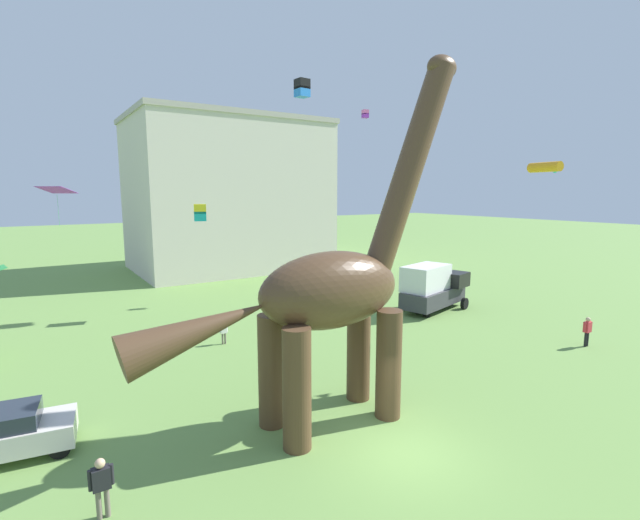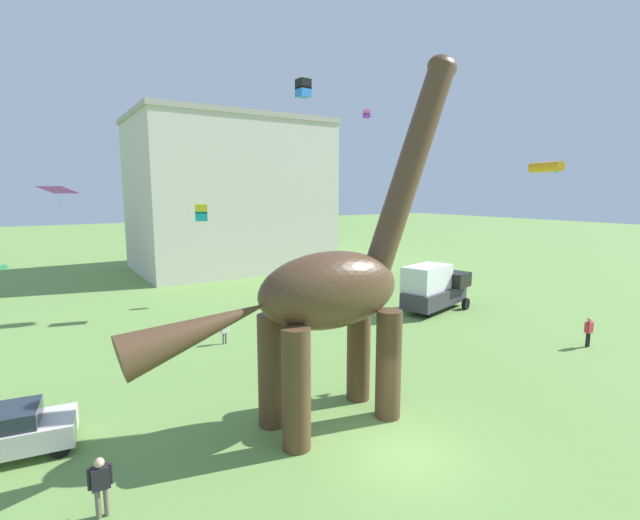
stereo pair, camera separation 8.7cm
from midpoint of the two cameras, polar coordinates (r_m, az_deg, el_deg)
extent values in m
plane|color=#6B9347|center=(15.63, 10.66, -22.86)|extent=(240.00, 240.00, 0.00)
cylinder|color=#513823|center=(18.08, 5.03, -11.25)|extent=(0.92, 0.92, 3.98)
cylinder|color=#513823|center=(16.82, 8.79, -12.88)|extent=(0.92, 0.92, 3.98)
cylinder|color=#513823|center=(16.18, -6.04, -13.71)|extent=(0.92, 0.92, 3.98)
cylinder|color=#513823|center=(14.75, -2.84, -15.96)|extent=(0.92, 0.92, 3.98)
ellipsoid|color=#513823|center=(15.54, 1.58, -3.80)|extent=(5.45, 2.35, 2.68)
cylinder|color=#513823|center=(17.44, 11.47, 11.57)|extent=(3.91, 1.01, 7.76)
ellipsoid|color=#513823|center=(19.06, 15.31, 22.41)|extent=(1.34, 0.84, 0.92)
cone|color=#513823|center=(13.74, -14.57, -8.39)|extent=(4.79, 1.34, 2.27)
cylinder|color=black|center=(18.68, -30.18, -17.35)|extent=(0.65, 0.31, 0.62)
cylinder|color=black|center=(17.08, -29.87, -19.83)|extent=(0.65, 0.31, 0.62)
cube|color=#38383D|center=(32.32, 14.33, -4.51)|extent=(5.95, 3.47, 1.10)
cube|color=black|center=(33.46, 16.56, -2.31)|extent=(2.23, 2.33, 1.00)
cube|color=silver|center=(31.47, 13.44, -2.22)|extent=(3.98, 2.87, 1.70)
cylinder|color=black|center=(34.58, 15.31, -4.62)|extent=(0.84, 0.46, 0.80)
cylinder|color=black|center=(33.26, 18.00, -5.26)|extent=(0.84, 0.46, 0.80)
cylinder|color=black|center=(31.99, 10.84, -5.54)|extent=(0.84, 0.46, 0.80)
cylinder|color=black|center=(30.56, 13.57, -6.29)|extent=(0.84, 0.46, 0.80)
cylinder|color=#6B6056|center=(25.19, -12.01, -9.68)|extent=(0.10, 0.10, 0.61)
cylinder|color=#6B6056|center=(25.24, -11.69, -9.63)|extent=(0.10, 0.10, 0.61)
cube|color=silver|center=(25.06, -11.89, -8.53)|extent=(0.33, 0.20, 0.43)
sphere|color=tan|center=(24.97, -11.91, -7.85)|extent=(0.19, 0.19, 0.19)
cylinder|color=silver|center=(24.99, -12.30, -8.54)|extent=(0.08, 0.08, 0.41)
cylinder|color=silver|center=(25.12, -11.48, -8.43)|extent=(0.08, 0.08, 0.41)
cylinder|color=#6B6056|center=(13.96, -26.06, -25.92)|extent=(0.13, 0.13, 0.79)
cylinder|color=#6B6056|center=(13.98, -25.19, -25.82)|extent=(0.13, 0.13, 0.79)
cube|color=black|center=(13.61, -25.82, -23.51)|extent=(0.43, 0.26, 0.56)
sphere|color=tan|center=(13.40, -25.94, -22.03)|extent=(0.25, 0.25, 0.25)
cylinder|color=black|center=(13.58, -26.95, -23.53)|extent=(0.11, 0.11, 0.53)
cylinder|color=black|center=(13.61, -24.71, -23.28)|extent=(0.11, 0.11, 0.53)
cylinder|color=black|center=(27.99, 30.72, -8.68)|extent=(0.13, 0.13, 0.79)
cylinder|color=black|center=(28.15, 30.90, -8.59)|extent=(0.13, 0.13, 0.79)
cube|color=#D1333D|center=(27.89, 30.91, -7.31)|extent=(0.43, 0.26, 0.56)
sphere|color=tan|center=(27.79, 30.98, -6.51)|extent=(0.25, 0.25, 0.25)
cylinder|color=#D1333D|center=(27.67, 30.69, -7.35)|extent=(0.10, 0.10, 0.53)
cylinder|color=#D1333D|center=(28.10, 31.14, -7.16)|extent=(0.10, 0.10, 0.53)
cube|color=purple|center=(29.38, -30.09, 7.67)|extent=(2.16, 2.16, 0.39)
cylinder|color=green|center=(29.40, -29.93, 5.43)|extent=(0.01, 0.01, 1.77)
cube|color=pink|center=(37.09, 5.97, 18.09)|extent=(0.50, 0.50, 0.35)
cube|color=purple|center=(37.04, 5.96, 17.68)|extent=(0.50, 0.50, 0.35)
cube|color=black|center=(33.73, -2.05, 21.30)|extent=(0.90, 0.90, 0.68)
cube|color=#287AE5|center=(33.61, -2.04, 20.42)|extent=(0.90, 0.90, 0.68)
cube|color=yellow|center=(30.83, -14.70, 6.27)|extent=(0.97, 0.97, 0.62)
cube|color=#19B2B7|center=(30.86, -14.67, 5.37)|extent=(0.97, 0.97, 0.62)
cylinder|color=orange|center=(22.78, 26.72, 10.44)|extent=(0.72, 1.63, 0.44)
cone|color=#19B2B7|center=(23.43, 28.14, 10.27)|extent=(0.53, 0.47, 0.46)
cube|color=beige|center=(49.55, -11.31, 7.76)|extent=(18.94, 13.61, 15.11)
cube|color=#ABA396|center=(50.08, -11.58, 16.73)|extent=(19.32, 13.88, 0.50)
camera|label=1|loc=(0.04, -89.85, 0.02)|focal=25.34mm
camera|label=2|loc=(0.04, 90.15, -0.02)|focal=25.34mm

